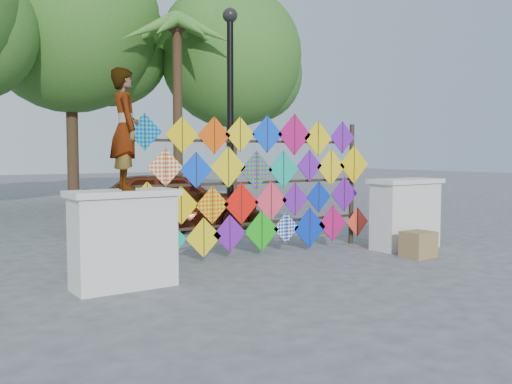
% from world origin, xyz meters
% --- Properties ---
extents(ground, '(80.00, 80.00, 0.00)m').
position_xyz_m(ground, '(0.00, 0.00, 0.00)').
color(ground, gray).
rests_on(ground, ground).
extents(parapet_left, '(1.40, 0.65, 1.28)m').
position_xyz_m(parapet_left, '(-2.70, -0.20, 0.65)').
color(parapet_left, white).
rests_on(parapet_left, ground).
extents(parapet_right, '(1.40, 0.65, 1.28)m').
position_xyz_m(parapet_right, '(2.70, -0.20, 0.65)').
color(parapet_right, white).
rests_on(parapet_right, ground).
extents(kite_rack, '(4.99, 0.24, 2.45)m').
position_xyz_m(kite_rack, '(0.12, 0.73, 1.21)').
color(kite_rack, '#2C2218').
rests_on(kite_rack, ground).
extents(tree_mid, '(6.30, 5.60, 8.61)m').
position_xyz_m(tree_mid, '(0.11, 11.03, 5.77)').
color(tree_mid, '#442E1D').
rests_on(tree_mid, ground).
extents(tree_east, '(5.40, 4.80, 7.42)m').
position_xyz_m(tree_east, '(5.09, 9.53, 4.99)').
color(tree_east, '#442E1D').
rests_on(tree_east, ground).
extents(palm_tree, '(3.62, 3.62, 5.83)m').
position_xyz_m(palm_tree, '(2.20, 8.00, 4.95)').
color(palm_tree, '#442E1D').
rests_on(palm_tree, ground).
extents(vendor_woman, '(0.47, 0.63, 1.56)m').
position_xyz_m(vendor_woman, '(-2.66, -0.20, 2.06)').
color(vendor_woman, '#99999E').
rests_on(vendor_woman, parapet_left).
extents(sedan, '(4.28, 2.75, 1.36)m').
position_xyz_m(sedan, '(0.25, 4.44, 0.68)').
color(sedan, '#602010').
rests_on(sedan, ground).
extents(lamppost, '(0.28, 0.28, 4.46)m').
position_xyz_m(lamppost, '(0.30, 2.00, 2.69)').
color(lamppost, black).
rests_on(lamppost, ground).
extents(cardboard_box_near, '(0.49, 0.44, 0.44)m').
position_xyz_m(cardboard_box_near, '(2.20, -0.92, 0.22)').
color(cardboard_box_near, olive).
rests_on(cardboard_box_near, ground).
extents(cardboard_box_far, '(0.33, 0.31, 0.28)m').
position_xyz_m(cardboard_box_far, '(2.68, -0.50, 0.14)').
color(cardboard_box_far, olive).
rests_on(cardboard_box_far, ground).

